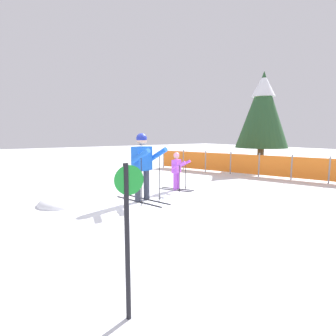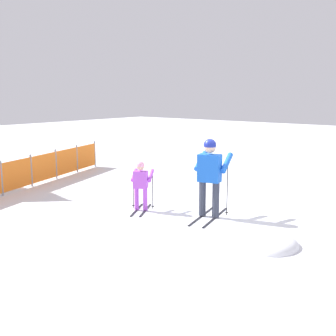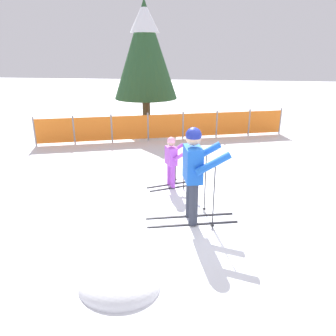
{
  "view_description": "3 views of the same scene",
  "coord_description": "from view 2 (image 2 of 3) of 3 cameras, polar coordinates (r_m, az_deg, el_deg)",
  "views": [
    {
      "loc": [
        5.79,
        -3.34,
        1.81
      ],
      "look_at": [
        -0.48,
        1.03,
        0.8
      ],
      "focal_mm": 28.0,
      "sensor_mm": 36.0,
      "label": 1
    },
    {
      "loc": [
        -8.21,
        -5.12,
        2.83
      ],
      "look_at": [
        -0.44,
        1.15,
        1.05
      ],
      "focal_mm": 45.0,
      "sensor_mm": 36.0,
      "label": 2
    },
    {
      "loc": [
        -0.01,
        -5.51,
        3.1
      ],
      "look_at": [
        -0.84,
        0.78,
        0.78
      ],
      "focal_mm": 35.0,
      "sensor_mm": 36.0,
      "label": 3
    }
  ],
  "objects": [
    {
      "name": "skier_child",
      "position": [
        10.21,
        -3.69,
        -1.85
      ],
      "size": [
        1.13,
        0.81,
        1.22
      ],
      "rotation": [
        0.0,
        0.0,
        0.5
      ],
      "color": "black",
      "rests_on": "ground_plane"
    },
    {
      "name": "safety_fence",
      "position": [
        13.04,
        -19.76,
        -0.8
      ],
      "size": [
        8.5,
        2.87,
        1.0
      ],
      "rotation": [
        0.0,
        0.0,
        0.32
      ],
      "color": "gray",
      "rests_on": "ground_plane"
    },
    {
      "name": "skier_adult",
      "position": [
        9.64,
        5.7,
        -0.31
      ],
      "size": [
        1.76,
        0.91,
        1.82
      ],
      "rotation": [
        0.0,
        0.0,
        0.25
      ],
      "color": "black",
      "rests_on": "ground_plane"
    },
    {
      "name": "ground_plane",
      "position": [
        10.08,
        6.7,
        -6.27
      ],
      "size": [
        60.0,
        60.0,
        0.0
      ],
      "primitive_type": "plane",
      "color": "white"
    },
    {
      "name": "snow_mound",
      "position": [
        8.24,
        13.86,
        -10.29
      ],
      "size": [
        1.15,
        0.98,
        0.46
      ],
      "primitive_type": "ellipsoid",
      "color": "white",
      "rests_on": "ground_plane"
    }
  ]
}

